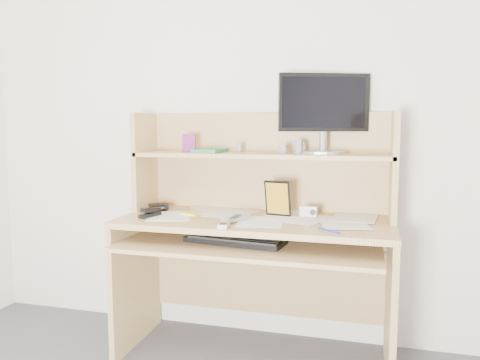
% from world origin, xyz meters
% --- Properties ---
extents(back_wall, '(3.60, 0.04, 2.50)m').
position_xyz_m(back_wall, '(0.00, 1.80, 1.25)').
color(back_wall, silver).
rests_on(back_wall, floor).
extents(desk, '(1.40, 0.70, 1.30)m').
position_xyz_m(desk, '(0.00, 1.56, 0.69)').
color(desk, tan).
rests_on(desk, floor).
extents(paper_clutter, '(1.32, 0.54, 0.01)m').
position_xyz_m(paper_clutter, '(0.00, 1.48, 0.75)').
color(paper_clutter, white).
rests_on(paper_clutter, desk).
extents(keyboard, '(0.51, 0.24, 0.03)m').
position_xyz_m(keyboard, '(-0.07, 1.35, 0.67)').
color(keyboard, black).
rests_on(keyboard, desk).
extents(tv_remote, '(0.10, 0.17, 0.02)m').
position_xyz_m(tv_remote, '(-0.07, 1.38, 0.76)').
color(tv_remote, gray).
rests_on(tv_remote, paper_clutter).
extents(flip_phone, '(0.05, 0.09, 0.02)m').
position_xyz_m(flip_phone, '(-0.09, 1.22, 0.77)').
color(flip_phone, '#AEAEB0').
rests_on(flip_phone, paper_clutter).
extents(stapler, '(0.07, 0.14, 0.04)m').
position_xyz_m(stapler, '(-0.54, 1.38, 0.78)').
color(stapler, black).
rests_on(stapler, paper_clutter).
extents(wallet, '(0.13, 0.13, 0.03)m').
position_xyz_m(wallet, '(-0.59, 1.59, 0.77)').
color(wallet, black).
rests_on(wallet, paper_clutter).
extents(sticky_note_pad, '(0.10, 0.10, 0.01)m').
position_xyz_m(sticky_note_pad, '(-0.36, 1.50, 0.76)').
color(sticky_note_pad, yellow).
rests_on(sticky_note_pad, desk).
extents(digital_camera, '(0.09, 0.04, 0.05)m').
position_xyz_m(digital_camera, '(0.27, 1.58, 0.78)').
color(digital_camera, '#B1B1B3').
rests_on(digital_camera, paper_clutter).
extents(game_case, '(0.14, 0.04, 0.19)m').
position_xyz_m(game_case, '(0.11, 1.55, 0.85)').
color(game_case, black).
rests_on(game_case, paper_clutter).
extents(blue_pen, '(0.11, 0.09, 0.01)m').
position_xyz_m(blue_pen, '(0.40, 1.25, 0.76)').
color(blue_pen, '#1A1AC4').
rests_on(blue_pen, paper_clutter).
extents(card_box, '(0.08, 0.04, 0.10)m').
position_xyz_m(card_box, '(-0.41, 1.62, 1.13)').
color(card_box, maroon).
rests_on(card_box, desk).
extents(shelf_book, '(0.16, 0.21, 0.02)m').
position_xyz_m(shelf_book, '(-0.29, 1.62, 1.09)').
color(shelf_book, '#317B52').
rests_on(shelf_book, desk).
extents(chip_stack_a, '(0.04, 0.04, 0.05)m').
position_xyz_m(chip_stack_a, '(-0.13, 1.68, 1.11)').
color(chip_stack_a, black).
rests_on(chip_stack_a, desk).
extents(chip_stack_b, '(0.04, 0.04, 0.06)m').
position_xyz_m(chip_stack_b, '(0.22, 1.66, 1.11)').
color(chip_stack_b, white).
rests_on(chip_stack_b, desk).
extents(chip_stack_c, '(0.04, 0.04, 0.05)m').
position_xyz_m(chip_stack_c, '(0.13, 1.60, 1.11)').
color(chip_stack_c, black).
rests_on(chip_stack_c, desk).
extents(chip_stack_d, '(0.04, 0.04, 0.07)m').
position_xyz_m(chip_stack_d, '(0.20, 1.63, 1.12)').
color(chip_stack_d, silver).
rests_on(chip_stack_d, desk).
extents(monitor, '(0.46, 0.25, 0.42)m').
position_xyz_m(monitor, '(0.33, 1.68, 1.30)').
color(monitor, '#B0B0B5').
rests_on(monitor, desk).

